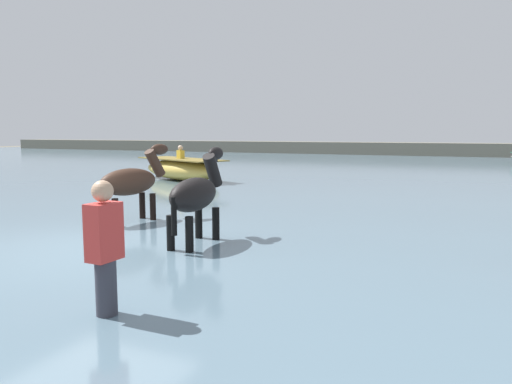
{
  "coord_description": "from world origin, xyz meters",
  "views": [
    {
      "loc": [
        5.3,
        -5.43,
        2.07
      ],
      "look_at": [
        1.16,
        3.57,
        0.85
      ],
      "focal_mm": 34.13,
      "sensor_mm": 36.0,
      "label": 1
    }
  ],
  "objects_px": {
    "horse_trailing_black": "(196,197)",
    "person_onlooker_left": "(105,261)",
    "boat_mid_outer": "(181,169)",
    "horse_lead_dark_bay": "(132,184)"
  },
  "relations": [
    {
      "from": "horse_lead_dark_bay",
      "to": "person_onlooker_left",
      "type": "bearing_deg",
      "value": -53.88
    },
    {
      "from": "horse_lead_dark_bay",
      "to": "horse_trailing_black",
      "type": "bearing_deg",
      "value": -27.05
    },
    {
      "from": "boat_mid_outer",
      "to": "person_onlooker_left",
      "type": "xyz_separation_m",
      "value": [
        6.68,
        -11.4,
        0.13
      ]
    },
    {
      "from": "horse_lead_dark_bay",
      "to": "horse_trailing_black",
      "type": "xyz_separation_m",
      "value": [
        2.1,
        -1.07,
        -0.0
      ]
    },
    {
      "from": "boat_mid_outer",
      "to": "person_onlooker_left",
      "type": "relative_size",
      "value": 2.68
    },
    {
      "from": "boat_mid_outer",
      "to": "horse_lead_dark_bay",
      "type": "bearing_deg",
      "value": -63.03
    },
    {
      "from": "horse_trailing_black",
      "to": "person_onlooker_left",
      "type": "xyz_separation_m",
      "value": [
        0.8,
        -2.9,
        -0.21
      ]
    },
    {
      "from": "horse_lead_dark_bay",
      "to": "boat_mid_outer",
      "type": "height_order",
      "value": "horse_lead_dark_bay"
    },
    {
      "from": "horse_lead_dark_bay",
      "to": "person_onlooker_left",
      "type": "relative_size",
      "value": 1.13
    },
    {
      "from": "horse_trailing_black",
      "to": "boat_mid_outer",
      "type": "bearing_deg",
      "value": 124.68
    }
  ]
}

